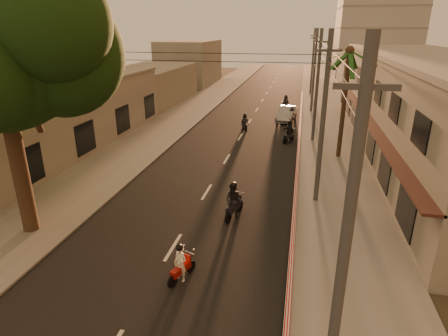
{
  "coord_description": "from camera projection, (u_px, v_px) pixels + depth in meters",
  "views": [
    {
      "loc": [
        5.05,
        -11.36,
        9.02
      ],
      "look_at": [
        1.16,
        7.42,
        1.82
      ],
      "focal_mm": 30.0,
      "sensor_mm": 36.0,
      "label": 1
    }
  ],
  "objects": [
    {
      "name": "scooter_red",
      "position": [
        181.0,
        264.0,
        14.02
      ],
      "size": [
        0.87,
        1.53,
        1.57
      ],
      "rotation": [
        0.0,
        0.0,
        -0.37
      ],
      "color": "black",
      "rests_on": "ground"
    },
    {
      "name": "scooter_mid_b",
      "position": [
        289.0,
        133.0,
        31.07
      ],
      "size": [
        1.36,
        1.77,
        1.87
      ],
      "rotation": [
        0.0,
        0.0,
        -0.42
      ],
      "color": "black",
      "rests_on": "ground"
    },
    {
      "name": "sidewalk_right",
      "position": [
        328.0,
        141.0,
        31.43
      ],
      "size": [
        5.0,
        140.0,
        0.12
      ],
      "primitive_type": "cube",
      "color": "slate",
      "rests_on": "ground"
    },
    {
      "name": "scooter_far_b",
      "position": [
        292.0,
        115.0,
        37.76
      ],
      "size": [
        1.09,
        1.61,
        1.57
      ],
      "rotation": [
        0.0,
        0.0,
        0.11
      ],
      "color": "black",
      "rests_on": "ground"
    },
    {
      "name": "scooter_far_a",
      "position": [
        245.0,
        123.0,
        34.74
      ],
      "size": [
        1.1,
        1.58,
        1.64
      ],
      "rotation": [
        0.0,
        0.0,
        0.38
      ],
      "color": "black",
      "rests_on": "ground"
    },
    {
      "name": "broadleaf_tree",
      "position": [
        5.0,
        42.0,
        14.78
      ],
      "size": [
        9.6,
        8.7,
        12.1
      ],
      "color": "black",
      "rests_on": "ground"
    },
    {
      "name": "utility_poles",
      "position": [
        319.0,
        61.0,
        29.4
      ],
      "size": [
        1.2,
        48.26,
        9.0
      ],
      "color": "#38383A",
      "rests_on": "ground"
    },
    {
      "name": "filler_left_near",
      "position": [
        150.0,
        85.0,
        47.59
      ],
      "size": [
        8.0,
        14.0,
        4.4
      ],
      "primitive_type": "cube",
      "color": "gray",
      "rests_on": "ground"
    },
    {
      "name": "shophouse_row",
      "position": [
        426.0,
        107.0,
        27.11
      ],
      "size": [
        8.8,
        34.2,
        7.3
      ],
      "color": "gray",
      "rests_on": "ground"
    },
    {
      "name": "sidewalk_left",
      "position": [
        159.0,
        132.0,
        34.28
      ],
      "size": [
        5.0,
        140.0,
        0.12
      ],
      "primitive_type": "cube",
      "color": "slate",
      "rests_on": "ground"
    },
    {
      "name": "parked_car",
      "position": [
        287.0,
        114.0,
        38.35
      ],
      "size": [
        2.6,
        4.84,
        1.48
      ],
      "primitive_type": "imported",
      "rotation": [
        0.0,
        0.0,
        -0.12
      ],
      "color": "gray",
      "rests_on": "ground"
    },
    {
      "name": "scooter_far_c",
      "position": [
        286.0,
        104.0,
        42.64
      ],
      "size": [
        1.29,
        1.8,
        1.9
      ],
      "rotation": [
        0.0,
        0.0,
        0.42
      ],
      "color": "black",
      "rests_on": "ground"
    },
    {
      "name": "ground",
      "position": [
        156.0,
        275.0,
        14.54
      ],
      "size": [
        160.0,
        160.0,
        0.0
      ],
      "primitive_type": "plane",
      "color": "#383023",
      "rests_on": "ground"
    },
    {
      "name": "filler_left_far",
      "position": [
        190.0,
        62.0,
        63.63
      ],
      "size": [
        8.0,
        14.0,
        7.0
      ],
      "primitive_type": "cube",
      "color": "gray",
      "rests_on": "ground"
    },
    {
      "name": "scooter_mid_a",
      "position": [
        234.0,
        202.0,
        18.63
      ],
      "size": [
        1.24,
        1.94,
        1.96
      ],
      "rotation": [
        0.0,
        0.0,
        -0.26
      ],
      "color": "black",
      "rests_on": "ground"
    },
    {
      "name": "filler_right",
      "position": [
        369.0,
        74.0,
        52.08
      ],
      "size": [
        8.0,
        14.0,
        6.0
      ],
      "primitive_type": "cube",
      "color": "gray",
      "rests_on": "ground"
    },
    {
      "name": "left_building",
      "position": [
        51.0,
        116.0,
        29.12
      ],
      "size": [
        8.2,
        24.2,
        5.2
      ],
      "color": "gray",
      "rests_on": "ground"
    },
    {
      "name": "curb_stripe",
      "position": [
        298.0,
        158.0,
        27.29
      ],
      "size": [
        0.2,
        60.0,
        0.2
      ],
      "primitive_type": "cube",
      "color": "red",
      "rests_on": "ground"
    },
    {
      "name": "palm_tree",
      "position": [
        349.0,
        57.0,
        25.17
      ],
      "size": [
        5.0,
        5.0,
        8.2
      ],
      "color": "black",
      "rests_on": "ground"
    },
    {
      "name": "road",
      "position": [
        240.0,
        137.0,
        32.87
      ],
      "size": [
        10.0,
        140.0,
        0.02
      ],
      "primitive_type": "cube",
      "color": "black",
      "rests_on": "ground"
    }
  ]
}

